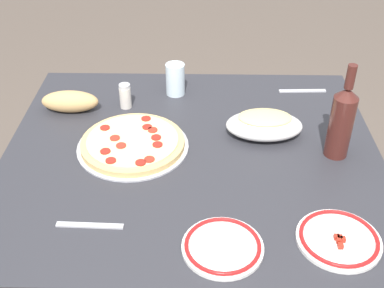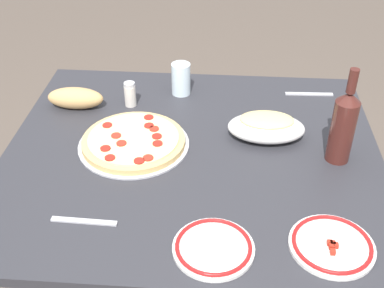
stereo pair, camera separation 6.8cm
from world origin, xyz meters
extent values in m
cube|color=#2D2D33|center=(0.00, 0.00, 0.72)|extent=(1.14, 1.02, 0.03)
cylinder|color=#33302D|center=(-0.51, 0.45, 0.35)|extent=(0.07, 0.07, 0.71)
cylinder|color=#33302D|center=(0.51, 0.45, 0.35)|extent=(0.07, 0.07, 0.71)
cylinder|color=#B7B7BC|center=(-0.18, 0.02, 0.74)|extent=(0.34, 0.34, 0.01)
cylinder|color=#DBB26B|center=(-0.18, 0.02, 0.75)|extent=(0.32, 0.32, 0.02)
cylinder|color=beige|center=(-0.18, 0.02, 0.76)|extent=(0.28, 0.28, 0.01)
cylinder|color=maroon|center=(-0.10, -0.01, 0.77)|extent=(0.03, 0.03, 0.00)
cylinder|color=#B22D1E|center=(-0.23, 0.02, 0.77)|extent=(0.03, 0.03, 0.00)
cylinder|color=maroon|center=(-0.23, -0.09, 0.77)|extent=(0.03, 0.03, 0.00)
cylinder|color=#B22D1E|center=(-0.12, 0.07, 0.77)|extent=(0.03, 0.03, 0.00)
cylinder|color=maroon|center=(-0.15, 0.14, 0.77)|extent=(0.03, 0.03, 0.00)
cylinder|color=maroon|center=(-0.14, -0.10, 0.77)|extent=(0.03, 0.03, 0.00)
cylinder|color=#B22D1E|center=(-0.21, -0.01, 0.77)|extent=(0.03, 0.03, 0.00)
cylinder|color=maroon|center=(-0.11, 0.03, 0.77)|extent=(0.03, 0.03, 0.00)
cylinder|color=maroon|center=(-0.25, -0.04, 0.77)|extent=(0.03, 0.03, 0.00)
cylinder|color=maroon|center=(-0.14, 0.09, 0.77)|extent=(0.03, 0.03, 0.00)
cylinder|color=maroon|center=(-0.27, 0.08, 0.77)|extent=(0.03, 0.03, 0.00)
cylinder|color=#B22D1E|center=(-0.12, -0.08, 0.77)|extent=(0.03, 0.03, 0.00)
ellipsoid|color=white|center=(0.22, 0.10, 0.77)|extent=(0.24, 0.15, 0.07)
ellipsoid|color=#AD2819|center=(0.22, 0.10, 0.78)|extent=(0.20, 0.12, 0.03)
ellipsoid|color=#EFD684|center=(0.22, 0.10, 0.80)|extent=(0.17, 0.10, 0.02)
cylinder|color=#471E19|center=(0.43, 0.00, 0.83)|extent=(0.07, 0.07, 0.19)
cone|color=#471E19|center=(0.43, 0.00, 0.95)|extent=(0.07, 0.07, 0.03)
cylinder|color=#471E19|center=(0.43, 0.00, 1.00)|extent=(0.03, 0.03, 0.07)
cylinder|color=silver|center=(-0.07, 0.36, 0.79)|extent=(0.07, 0.07, 0.11)
cylinder|color=white|center=(0.08, -0.39, 0.74)|extent=(0.20, 0.20, 0.01)
torus|color=red|center=(0.08, -0.39, 0.75)|extent=(0.18, 0.18, 0.01)
cylinder|color=white|center=(0.36, -0.36, 0.74)|extent=(0.21, 0.21, 0.01)
torus|color=red|center=(0.36, -0.36, 0.75)|extent=(0.19, 0.19, 0.01)
cube|color=#AD2819|center=(0.37, -0.37, 0.75)|extent=(0.01, 0.01, 0.01)
cube|color=#AD2819|center=(0.36, -0.37, 0.75)|extent=(0.01, 0.01, 0.01)
cube|color=#AD2819|center=(0.36, -0.39, 0.75)|extent=(0.01, 0.01, 0.01)
cube|color=#AD2819|center=(0.35, -0.36, 0.75)|extent=(0.01, 0.01, 0.01)
cube|color=#AD2819|center=(0.36, -0.36, 0.75)|extent=(0.01, 0.01, 0.01)
ellipsoid|color=tan|center=(-0.42, 0.23, 0.77)|extent=(0.19, 0.08, 0.07)
cylinder|color=silver|center=(-0.23, 0.26, 0.77)|extent=(0.04, 0.04, 0.07)
cylinder|color=#B7B7BC|center=(-0.23, 0.26, 0.82)|extent=(0.04, 0.04, 0.01)
cube|color=#B7B7BC|center=(-0.25, -0.32, 0.74)|extent=(0.17, 0.02, 0.00)
cube|color=#B7B7BC|center=(0.39, 0.38, 0.74)|extent=(0.17, 0.02, 0.00)
camera|label=1|loc=(0.02, -1.20, 1.62)|focal=46.27mm
camera|label=2|loc=(0.09, -1.20, 1.62)|focal=46.27mm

